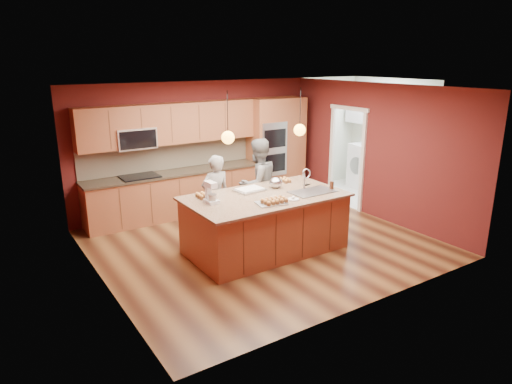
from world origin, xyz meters
TOP-DOWN VIEW (x-y plane):
  - floor at (0.00, 0.00)m, footprint 5.50×5.50m
  - ceiling at (0.00, 0.00)m, footprint 5.50×5.50m
  - wall_back at (0.00, 2.50)m, footprint 5.50×0.00m
  - wall_front at (0.00, -2.50)m, footprint 5.50×0.00m
  - wall_left at (-2.75, 0.00)m, footprint 0.00×5.00m
  - wall_right at (2.75, 0.00)m, footprint 0.00×5.00m
  - cabinet_run at (-0.68, 2.25)m, footprint 3.74×0.64m
  - oven_column at (1.85, 2.19)m, footprint 1.30×0.62m
  - doorway_trim at (2.73, 0.80)m, footprint 0.08×1.11m
  - laundry_room at (4.35, 1.20)m, footprint 2.60×2.70m
  - pendant_left at (-0.80, -0.26)m, footprint 0.20×0.20m
  - pendant_right at (0.58, -0.26)m, footprint 0.20×0.20m
  - island at (-0.10, -0.26)m, footprint 2.64×1.48m
  - person_left at (-0.52, 0.73)m, footprint 0.57×0.38m
  - person_right at (0.39, 0.73)m, footprint 0.91×0.74m
  - stand_mixer at (-1.05, -0.13)m, footprint 0.19×0.26m
  - sheet_cake at (-0.19, 0.10)m, footprint 0.52×0.41m
  - cooling_rack at (-0.29, -0.68)m, footprint 0.51×0.41m
  - mixing_bowl at (0.30, 0.02)m, footprint 0.23×0.23m
  - plate at (0.13, -0.70)m, footprint 0.18×0.18m
  - tumbler at (1.05, -0.58)m, footprint 0.07×0.07m
  - phone at (0.86, -0.14)m, footprint 0.14×0.09m
  - cupcakes_left at (-1.01, 0.19)m, footprint 0.26×0.26m
  - cupcakes_rack at (-0.24, -0.71)m, footprint 0.42×0.25m
  - cupcakes_right at (0.67, 0.24)m, footprint 0.17×0.25m
  - washer at (4.19, 0.89)m, footprint 0.75×0.76m
  - dryer at (4.20, 1.59)m, footprint 0.78×0.79m

SIDE VIEW (x-z plane):
  - floor at x=0.00m, z-range 0.00..0.00m
  - washer at x=4.19m, z-range 0.00..0.93m
  - island at x=-0.10m, z-range -0.18..1.17m
  - dryer at x=4.20m, z-range 0.00..1.10m
  - person_left at x=-0.52m, z-range 0.00..1.52m
  - person_right at x=0.39m, z-range 0.00..1.73m
  - phone at x=0.86m, z-range 0.97..0.98m
  - plate at x=0.13m, z-range 0.97..0.99m
  - cooling_rack at x=-0.29m, z-range 0.97..0.99m
  - cabinet_run at x=-0.68m, z-range -0.17..2.13m
  - sheet_cake at x=-0.19m, z-range 0.97..1.02m
  - cupcakes_right at x=0.67m, z-range 0.97..1.05m
  - cupcakes_left at x=-1.01m, z-range 0.97..1.05m
  - cupcakes_rack at x=-0.24m, z-range 0.99..1.07m
  - tumbler at x=1.05m, z-range 0.97..1.11m
  - doorway_trim at x=2.73m, z-range -0.05..2.15m
  - mixing_bowl at x=0.30m, z-range 0.97..1.16m
  - stand_mixer at x=-1.05m, z-range 0.95..1.29m
  - oven_column at x=1.85m, z-range 0.00..2.30m
  - wall_back at x=0.00m, z-range -1.40..4.10m
  - wall_front at x=0.00m, z-range -1.40..4.10m
  - wall_left at x=-2.75m, z-range -1.15..3.85m
  - wall_right at x=2.75m, z-range -1.15..3.85m
  - laundry_room at x=4.35m, z-range 0.60..3.30m
  - pendant_left at x=-0.80m, z-range 1.60..2.40m
  - pendant_right at x=0.58m, z-range 1.60..2.40m
  - ceiling at x=0.00m, z-range 2.70..2.70m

